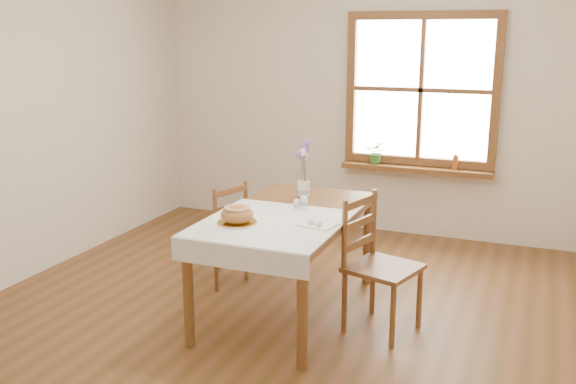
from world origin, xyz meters
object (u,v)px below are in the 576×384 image
at_px(dining_table, 288,224).
at_px(chair_right, 383,266).
at_px(chair_left, 216,232).
at_px(flower_vase, 303,190).
at_px(bread_plate, 237,223).

relative_size(dining_table, chair_right, 1.73).
relative_size(dining_table, chair_left, 1.92).
bearing_deg(dining_table, chair_right, -3.17).
height_order(chair_right, flower_vase, chair_right).
bearing_deg(flower_vase, bread_plate, -99.05).
bearing_deg(chair_right, bread_plate, 128.25).
relative_size(dining_table, bread_plate, 6.31).
bearing_deg(chair_right, chair_left, 91.89).
height_order(chair_right, bread_plate, chair_right).
xyz_separation_m(chair_left, flower_vase, (0.70, 0.13, 0.39)).
xyz_separation_m(bread_plate, flower_vase, (0.14, 0.87, 0.04)).
relative_size(chair_right, bread_plate, 3.65).
relative_size(chair_left, flower_vase, 7.51).
distance_m(chair_right, flower_vase, 0.98).
height_order(chair_left, bread_plate, chair_left).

